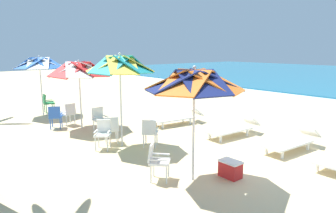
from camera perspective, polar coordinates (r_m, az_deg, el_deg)
ground_plane at (r=8.78m, az=18.91°, el=-9.37°), size 80.00×80.00×0.00m
beach_umbrella_0 at (r=6.55m, az=4.96°, el=4.68°), size 2.18×2.18×2.59m
plastic_chair_0 at (r=6.94m, az=-2.13°, el=-9.84°), size 0.63×0.63×0.87m
beach_umbrella_1 at (r=9.05m, az=-9.04°, el=7.61°), size 2.07×2.07×2.83m
plastic_chair_1 at (r=9.24m, az=-12.10°, el=-4.78°), size 0.63×0.63×0.87m
plastic_chair_2 at (r=9.18m, az=-3.42°, el=-4.65°), size 0.63×0.63×0.87m
plastic_chair_3 at (r=9.67m, az=-10.59°, el=-4.02°), size 0.59×0.57×0.87m
beach_umbrella_2 at (r=11.61m, az=-16.40°, el=6.65°), size 2.35×2.35×2.55m
plastic_chair_4 at (r=12.39m, az=-18.13°, el=-1.11°), size 0.53×0.50×0.87m
plastic_chair_5 at (r=12.01m, az=-20.41°, el=-1.62°), size 0.62×0.61×0.87m
plastic_chair_6 at (r=11.16m, az=-12.78°, el=-2.12°), size 0.47×0.45×0.87m
beach_umbrella_3 at (r=14.56m, az=-23.00°, el=7.45°), size 2.23×2.23×2.65m
plastic_chair_7 at (r=15.19m, az=-21.71°, el=0.78°), size 0.48×0.51×0.87m
sun_lounger_1 at (r=9.65m, az=22.28°, el=-6.03°), size 0.77×2.18×0.62m
sun_lounger_2 at (r=10.59m, az=12.12°, el=-3.98°), size 0.79×2.19×0.62m
sun_lounger_3 at (r=11.98m, az=1.82°, el=-2.02°), size 0.92×2.21×0.62m
cooler_box at (r=7.32m, az=11.64°, el=-11.40°), size 0.50×0.34×0.40m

